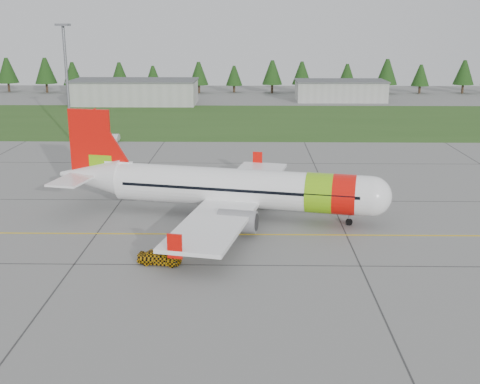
{
  "coord_description": "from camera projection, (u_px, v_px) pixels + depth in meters",
  "views": [
    {
      "loc": [
        0.37,
        -48.67,
        20.22
      ],
      "look_at": [
        -0.66,
        10.59,
        3.69
      ],
      "focal_mm": 45.0,
      "sensor_mm": 36.0,
      "label": 1
    }
  ],
  "objects": [
    {
      "name": "ground",
      "position": [
        245.0,
        265.0,
        52.32
      ],
      "size": [
        320.0,
        320.0,
        0.0
      ],
      "primitive_type": "plane",
      "color": "gray",
      "rests_on": "ground"
    },
    {
      "name": "floodlight_mast",
      "position": [
        67.0,
        85.0,
        106.02
      ],
      "size": [
        0.5,
        0.5,
        20.0
      ],
      "primitive_type": "cylinder",
      "color": "slate",
      "rests_on": "ground"
    },
    {
      "name": "grass_strip",
      "position": [
        249.0,
        120.0,
        131.28
      ],
      "size": [
        320.0,
        50.0,
        0.03
      ],
      "primitive_type": "cube",
      "color": "#30561E",
      "rests_on": "ground"
    },
    {
      "name": "hangar_west",
      "position": [
        135.0,
        93.0,
        157.95
      ],
      "size": [
        32.0,
        14.0,
        6.0
      ],
      "primitive_type": "cube",
      "color": "#A8A8A3",
      "rests_on": "ground"
    },
    {
      "name": "treeline",
      "position": [
        249.0,
        76.0,
        183.88
      ],
      "size": [
        160.0,
        8.0,
        10.0
      ],
      "primitive_type": null,
      "color": "#1C3F14",
      "rests_on": "ground"
    },
    {
      "name": "service_van",
      "position": [
        114.0,
        130.0,
        106.66
      ],
      "size": [
        1.53,
        1.45,
        4.2
      ],
      "primitive_type": "imported",
      "rotation": [
        0.0,
        0.0,
        0.05
      ],
      "color": "silver",
      "rests_on": "ground"
    },
    {
      "name": "hangar_east",
      "position": [
        340.0,
        91.0,
        164.84
      ],
      "size": [
        24.0,
        12.0,
        5.2
      ],
      "primitive_type": "cube",
      "color": "#A8A8A3",
      "rests_on": "ground"
    },
    {
      "name": "taxi_guideline",
      "position": [
        246.0,
        234.0,
        60.02
      ],
      "size": [
        120.0,
        0.25,
        0.02
      ],
      "primitive_type": "cube",
      "color": "gold",
      "rests_on": "ground"
    },
    {
      "name": "follow_me_car",
      "position": [
        159.0,
        243.0,
        52.1
      ],
      "size": [
        1.55,
        1.75,
        3.88
      ],
      "primitive_type": "imported",
      "rotation": [
        0.0,
        0.0,
        1.41
      ],
      "color": "#E8A80C",
      "rests_on": "ground"
    },
    {
      "name": "aircraft",
      "position": [
        232.0,
        188.0,
        64.74
      ],
      "size": [
        36.7,
        34.4,
        11.24
      ],
      "rotation": [
        0.0,
        0.0,
        -0.21
      ],
      "color": "white",
      "rests_on": "ground"
    }
  ]
}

